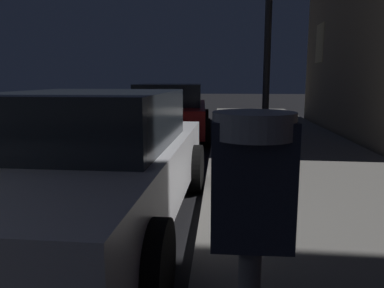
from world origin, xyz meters
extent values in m
cube|color=#232838|center=(4.28, 0.69, 1.31)|extent=(0.19, 0.11, 0.30)
cylinder|color=#999EA5|center=(4.28, 0.69, 1.45)|extent=(0.19, 0.19, 0.06)
cube|color=black|center=(4.23, 0.69, 1.35)|extent=(0.01, 0.08, 0.11)
cube|color=silver|center=(2.85, 3.51, 0.57)|extent=(2.02, 4.52, 0.64)
cube|color=#1E2328|center=(2.85, 3.55, 1.15)|extent=(1.73, 2.23, 0.56)
cylinder|color=black|center=(1.93, 4.92, 0.33)|extent=(0.24, 0.67, 0.66)
cylinder|color=black|center=(3.85, 4.87, 0.33)|extent=(0.24, 0.67, 0.66)
cylinder|color=black|center=(3.77, 2.10, 0.33)|extent=(0.24, 0.67, 0.66)
cube|color=maroon|center=(2.85, 9.74, 0.57)|extent=(2.06, 4.45, 0.64)
cube|color=#1E2328|center=(2.86, 9.61, 1.15)|extent=(1.73, 2.34, 0.56)
cylinder|color=black|center=(1.85, 11.05, 0.33)|extent=(0.25, 0.67, 0.66)
cylinder|color=black|center=(3.71, 11.14, 0.33)|extent=(0.25, 0.67, 0.66)
cylinder|color=black|center=(1.99, 8.34, 0.33)|extent=(0.25, 0.67, 0.66)
cylinder|color=black|center=(3.85, 8.44, 0.33)|extent=(0.25, 0.67, 0.66)
cylinder|color=black|center=(5.26, 8.90, 2.62)|extent=(0.16, 0.16, 4.93)
cube|color=#F2D17F|center=(7.32, 12.32, 2.68)|extent=(0.06, 0.90, 1.20)
camera|label=1|loc=(4.21, -0.16, 1.56)|focal=34.86mm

